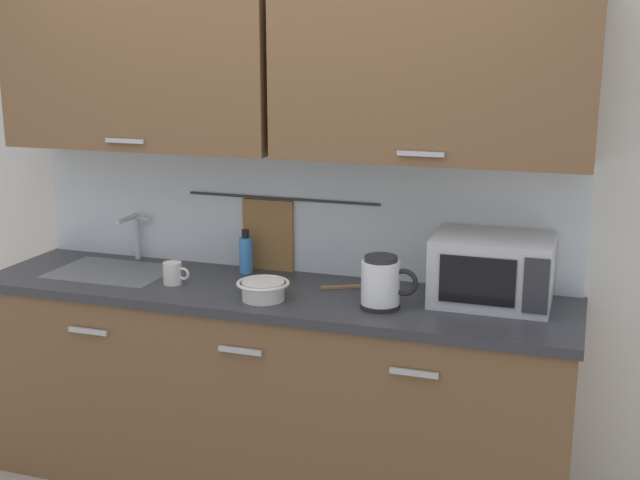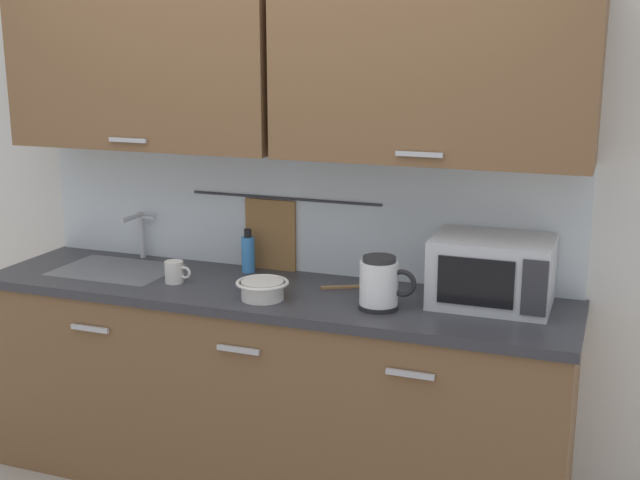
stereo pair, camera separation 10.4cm
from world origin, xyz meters
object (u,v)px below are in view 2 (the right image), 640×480
(microwave, at_px, (492,271))
(dish_soap_bottle, at_px, (248,253))
(mixing_bowl, at_px, (262,288))
(mug_near_sink, at_px, (175,272))
(electric_kettle, at_px, (380,283))
(wooden_spoon, at_px, (362,286))

(microwave, relative_size, dish_soap_bottle, 2.35)
(dish_soap_bottle, bearing_deg, microwave, -4.80)
(mixing_bowl, bearing_deg, mug_near_sink, 169.92)
(electric_kettle, xyz_separation_m, wooden_spoon, (-0.15, 0.24, -0.10))
(mug_near_sink, distance_m, wooden_spoon, 0.80)
(electric_kettle, bearing_deg, microwave, 27.03)
(mixing_bowl, xyz_separation_m, wooden_spoon, (0.32, 0.29, -0.04))
(wooden_spoon, bearing_deg, electric_kettle, -58.04)
(mixing_bowl, bearing_deg, wooden_spoon, 42.01)
(electric_kettle, relative_size, mug_near_sink, 1.89)
(microwave, height_order, electric_kettle, microwave)
(mug_near_sink, bearing_deg, mixing_bowl, -10.08)
(dish_soap_bottle, bearing_deg, mixing_bowl, -56.82)
(dish_soap_bottle, bearing_deg, wooden_spoon, -5.53)
(electric_kettle, height_order, mug_near_sink, electric_kettle)
(microwave, xyz_separation_m, dish_soap_bottle, (-1.10, 0.09, -0.05))
(microwave, height_order, wooden_spoon, microwave)
(microwave, bearing_deg, mug_near_sink, -172.48)
(microwave, distance_m, mug_near_sink, 1.33)
(electric_kettle, relative_size, wooden_spoon, 0.88)
(mixing_bowl, bearing_deg, dish_soap_bottle, 123.18)
(microwave, xyz_separation_m, wooden_spoon, (-0.55, 0.04, -0.13))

